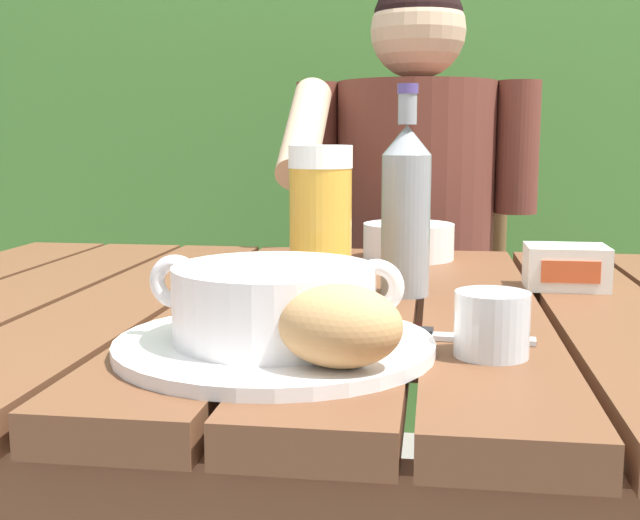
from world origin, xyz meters
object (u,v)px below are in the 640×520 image
butter_tub (566,267)px  diner_bowl (408,241)px  person_eating (412,236)px  water_glass_small (492,324)px  soup_bowl (274,301)px  beer_glass (321,226)px  chair_near_diner (414,343)px  serving_plate (275,345)px  beer_bottle (406,208)px  table_knife (430,335)px  bread_roll (340,326)px

butter_tub → diner_bowl: 0.31m
person_eating → water_glass_small: size_ratio=18.63×
soup_bowl → butter_tub: bearing=48.8°
diner_bowl → beer_glass: bearing=-103.5°
chair_near_diner → butter_tub: (0.21, -0.76, 0.31)m
serving_plate → beer_glass: beer_glass is taller
water_glass_small → beer_glass: bearing=132.9°
chair_near_diner → beer_bottle: beer_bottle is taller
beer_glass → table_knife: (0.13, -0.14, -0.09)m
beer_glass → table_knife: beer_glass is taller
chair_near_diner → table_knife: 1.09m
chair_near_diner → soup_bowl: (-0.10, -1.12, 0.33)m
butter_tub → table_knife: size_ratio=0.62×
chair_near_diner → table_knife: size_ratio=5.44×
chair_near_diner → table_knife: bearing=-87.9°
beer_bottle → water_glass_small: size_ratio=3.83×
chair_near_diner → water_glass_small: chair_near_diner is taller
bread_roll → beer_glass: beer_glass is taller
soup_bowl → beer_glass: size_ratio=1.27×
water_glass_small → bread_roll: bearing=-143.0°
table_knife → serving_plate: bearing=-154.7°
beer_bottle → person_eating: bearing=90.8°
bread_roll → beer_glass: bearing=101.1°
soup_bowl → water_glass_small: soup_bowl is taller
water_glass_small → table_knife: water_glass_small is taller
diner_bowl → chair_near_diner: bearing=90.0°
bread_roll → table_knife: bread_roll is taller
beer_glass → beer_bottle: 0.12m
serving_plate → table_knife: size_ratio=1.76×
water_glass_small → table_knife: (-0.05, 0.05, -0.03)m
serving_plate → table_knife: (0.14, 0.07, -0.00)m
bread_roll → beer_bottle: 0.37m
butter_tub → water_glass_small: bearing=-108.8°
chair_near_diner → soup_bowl: chair_near_diner is taller
soup_bowl → table_knife: size_ratio=1.41×
person_eating → butter_tub: bearing=-69.4°
person_eating → soup_bowl: person_eating is taller
chair_near_diner → beer_glass: bearing=-95.6°
beer_glass → water_glass_small: beer_glass is taller
butter_tub → table_knife: 0.34m
bread_roll → diner_bowl: 0.66m
table_knife → soup_bowl: bearing=-154.7°
chair_near_diner → water_glass_small: bearing=-85.2°
person_eating → table_knife: (0.04, -0.86, 0.01)m
chair_near_diner → bread_roll: chair_near_diner is taller
bread_roll → diner_bowl: bread_roll is taller
soup_bowl → table_knife: bearing=25.3°
chair_near_diner → person_eating: 0.34m
table_knife → diner_bowl: diner_bowl is taller
bread_roll → butter_tub: size_ratio=1.04×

